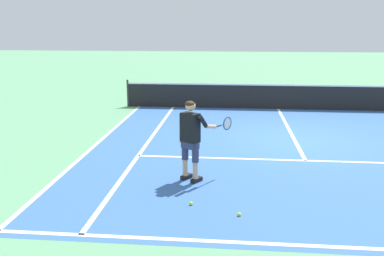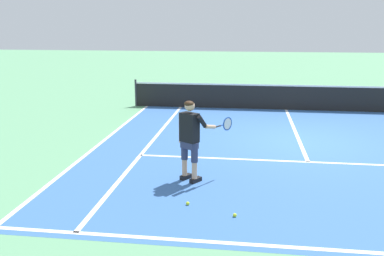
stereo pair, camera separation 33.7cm
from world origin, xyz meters
name	(u,v)px [view 1 (the left image)]	position (x,y,z in m)	size (l,w,h in m)	color
ground_plane	(295,140)	(0.00, 0.00, 0.00)	(80.00, 80.00, 0.00)	#609E70
court_inner_surface	(298,147)	(0.00, -0.69, 0.00)	(10.98, 10.90, 0.00)	#3866A8
line_baseline	(352,248)	(0.00, -5.95, 0.00)	(10.98, 0.10, 0.01)	white
line_service	(305,161)	(0.00, -1.84, 0.00)	(8.23, 0.10, 0.01)	white
line_centre_service	(289,129)	(0.00, 1.36, 0.00)	(0.10, 6.40, 0.01)	white
line_singles_left	(147,143)	(-4.12, -0.69, 0.00)	(0.10, 10.50, 0.01)	white
line_doubles_left	(99,142)	(-5.49, -0.69, 0.00)	(0.10, 10.50, 0.01)	white
tennis_net	(279,96)	(0.00, 4.56, 0.50)	(11.96, 0.08, 1.07)	#333338
tennis_player	(191,135)	(-2.62, -3.43, 0.99)	(1.09, 0.86, 1.71)	black
tennis_ball_near_feet	(239,214)	(-1.64, -5.04, 0.03)	(0.07, 0.07, 0.07)	#CCE02D
tennis_ball_by_baseline	(191,203)	(-2.51, -4.66, 0.03)	(0.07, 0.07, 0.07)	#CCE02D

